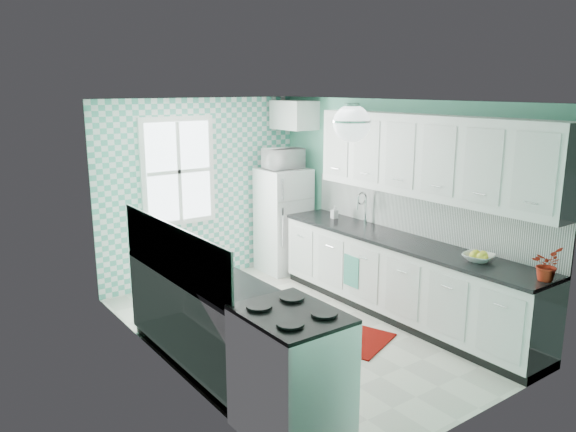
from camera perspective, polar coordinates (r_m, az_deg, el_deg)
floor at (r=6.39m, az=0.98°, el=-11.55°), size 3.00×4.40×0.02m
ceiling at (r=5.81m, az=1.08°, el=11.67°), size 3.00×4.40×0.02m
wall_back at (r=7.81m, az=-8.82°, el=2.58°), size 3.00×0.02×2.50m
wall_front at (r=4.49m, az=18.43°, el=-5.85°), size 3.00×0.02×2.50m
wall_left at (r=5.23m, az=-12.29°, el=-2.79°), size 0.02×4.40×2.50m
wall_right at (r=6.97m, az=10.97°, el=1.23°), size 0.02×4.40×2.50m
accent_wall at (r=7.79m, az=-8.75°, el=2.56°), size 3.00×0.01×2.50m
window at (r=7.57m, az=-11.08°, el=4.46°), size 1.04×0.05×1.44m
backsplash_right at (r=6.71m, az=13.32°, el=0.17°), size 0.02×3.60×0.51m
backsplash_left at (r=5.19m, az=-11.70°, el=-3.52°), size 0.02×2.15×0.51m
upper_cabinets_right at (r=6.34m, az=14.11°, el=5.87°), size 0.33×3.20×0.90m
upper_cabinet_fridge at (r=8.06m, az=0.56°, el=10.22°), size 0.40×0.74×0.40m
ceiling_light at (r=5.20m, az=6.48°, el=9.36°), size 0.34×0.34×0.35m
base_cabinets_right at (r=6.70m, az=11.36°, el=-6.38°), size 0.60×3.60×0.90m
countertop_right at (r=6.55m, az=11.46°, el=-2.52°), size 0.63×3.60×0.04m
base_cabinets_left at (r=5.56m, az=-8.60°, el=-10.43°), size 0.60×2.15×0.90m
countertop_left at (r=5.40m, az=-8.63°, el=-5.81°), size 0.63×2.15×0.04m
fridge at (r=8.15m, az=-0.47°, el=-0.41°), size 0.65×0.65×1.50m
stove at (r=4.43m, az=0.32°, el=-15.63°), size 0.67×0.83×1.00m
sink at (r=7.12m, az=6.69°, el=-1.02°), size 0.57×0.48×0.53m
rug at (r=6.26m, az=5.26°, el=-11.99°), size 1.04×1.22×0.02m
dish_towel at (r=6.81m, az=6.46°, el=-5.60°), size 0.08×0.25×0.38m
fruit_bowl at (r=5.94m, az=18.80°, el=-4.01°), size 0.35×0.35×0.08m
potted_plant at (r=5.56m, az=24.75°, el=-4.47°), size 0.33×0.31×0.30m
soap_bottle at (r=7.44m, az=4.74°, el=0.40°), size 0.08×0.08×0.17m
microwave at (r=7.99m, az=-0.48°, el=5.86°), size 0.54×0.38×0.29m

